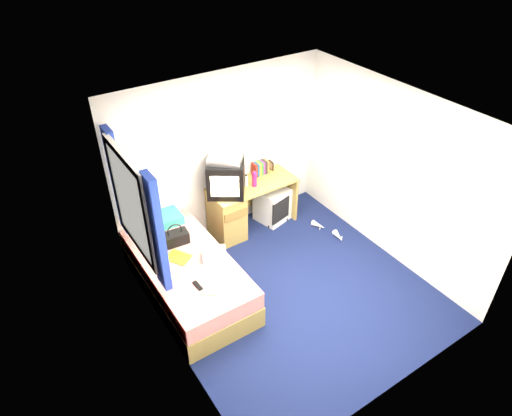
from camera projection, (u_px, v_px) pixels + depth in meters
ground at (290, 290)px, 5.90m from camera, size 3.40×3.40×0.00m
room_shell at (296, 197)px, 5.06m from camera, size 3.40×3.40×3.40m
bed at (188, 276)px, 5.73m from camera, size 1.01×2.00×0.54m
pillow at (159, 220)px, 6.12m from camera, size 0.58×0.37×0.13m
desk at (236, 209)px, 6.67m from camera, size 1.30×0.55×0.75m
storage_cube at (272, 204)px, 7.01m from camera, size 0.52×0.52×0.54m
crt_tv at (226, 177)px, 6.26m from camera, size 0.67×0.67×0.50m
vcr at (225, 159)px, 6.09m from camera, size 0.55×0.53×0.09m
book_row at (260, 168)px, 6.76m from camera, size 0.24×0.13×0.20m
picture_frame at (271, 165)px, 6.89m from camera, size 0.03×0.12×0.14m
pink_water_bottle at (254, 180)px, 6.48m from camera, size 0.07×0.07×0.22m
aerosol_can at (246, 181)px, 6.51m from camera, size 0.05×0.05×0.16m
handbag at (176, 238)px, 5.79m from camera, size 0.34×0.21×0.30m
towel at (214, 254)px, 5.59m from camera, size 0.36×0.34×0.10m
magazine at (178, 257)px, 5.60m from camera, size 0.33×0.35×0.01m
water_bottle at (174, 275)px, 5.31m from camera, size 0.21×0.15×0.07m
colour_swatch_fan at (211, 293)px, 5.11m from camera, size 0.20×0.19×0.01m
remote_control at (198, 286)px, 5.21m from camera, size 0.06×0.16×0.02m
window_assembly at (134, 205)px, 5.00m from camera, size 0.11×1.42×1.40m
white_heels at (328, 231)px, 6.85m from camera, size 0.22×0.60×0.09m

